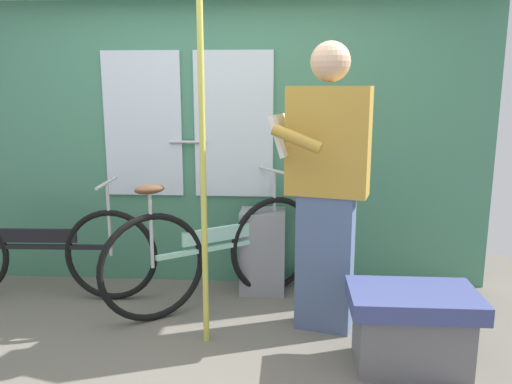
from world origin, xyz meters
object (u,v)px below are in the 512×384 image
bicycle_leaning_behind (216,253)px  passenger_reading_newspaper (326,183)px  bench_seat_corner (411,326)px  bicycle_near_door (35,251)px  trash_bin_by_wall (263,251)px  handrail_pole (203,168)px

bicycle_leaning_behind → passenger_reading_newspaper: size_ratio=0.78×
passenger_reading_newspaper → bicycle_leaning_behind: bearing=-7.1°
passenger_reading_newspaper → bench_seat_corner: size_ratio=2.59×
bicycle_near_door → bench_seat_corner: (2.54, -0.77, -0.13)m
trash_bin_by_wall → bench_seat_corner: bearing=-49.2°
trash_bin_by_wall → bench_seat_corner: size_ratio=0.91×
trash_bin_by_wall → handrail_pole: bearing=-110.7°
passenger_reading_newspaper → handrail_pole: 0.77m
passenger_reading_newspaper → trash_bin_by_wall: size_ratio=2.84×
bicycle_near_door → bench_seat_corner: size_ratio=2.54×
bicycle_near_door → trash_bin_by_wall: bearing=6.7°
bicycle_leaning_behind → handrail_pole: (0.01, -0.53, 0.69)m
bicycle_near_door → bicycle_leaning_behind: (1.34, -0.02, 0.03)m
trash_bin_by_wall → bench_seat_corner: trash_bin_by_wall is taller
bicycle_near_door → passenger_reading_newspaper: 2.18m
bicycle_leaning_behind → trash_bin_by_wall: 0.42m
passenger_reading_newspaper → bench_seat_corner: (0.46, -0.45, -0.72)m
handrail_pole → bench_seat_corner: (1.19, -0.22, -0.85)m
bicycle_leaning_behind → bench_seat_corner: (1.20, -0.75, -0.15)m
bicycle_near_door → bicycle_leaning_behind: bearing=-3.1°
handrail_pole → bench_seat_corner: handrail_pole is taller
bicycle_near_door → passenger_reading_newspaper: bearing=-10.9°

